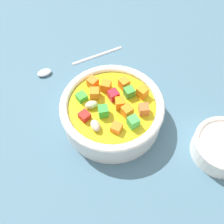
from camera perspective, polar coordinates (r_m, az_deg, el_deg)
name	(u,v)px	position (r cm, az deg, el deg)	size (l,w,h in cm)	color
ground_plane	(112,122)	(57.82, 0.00, -2.07)	(140.00, 140.00, 2.00)	#42667A
soup_bowl_main	(112,111)	(54.21, 0.01, 0.27)	(20.03, 20.03, 7.19)	white
spoon	(71,64)	(66.49, -8.38, 9.79)	(13.31, 18.25, 1.06)	silver
side_bowl_small	(222,147)	(55.39, 21.71, -6.61)	(11.03, 11.03, 4.31)	white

